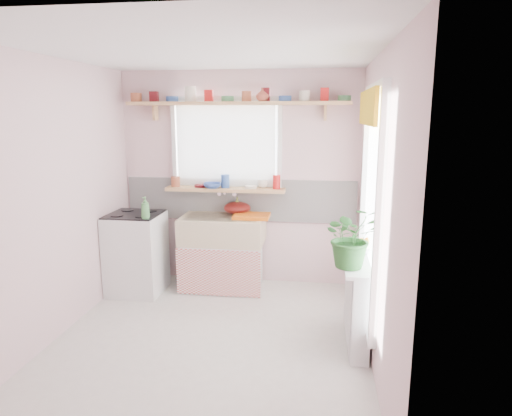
# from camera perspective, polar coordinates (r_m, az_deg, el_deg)

# --- Properties ---
(room) EXTENTS (3.20, 3.20, 3.20)m
(room) POSITION_cam_1_polar(r_m,az_deg,el_deg) (4.59, 4.48, 3.68)
(room) COLOR silver
(room) RESTS_ON ground
(sink_unit) EXTENTS (0.95, 0.65, 1.11)m
(sink_unit) POSITION_cam_1_polar(r_m,az_deg,el_deg) (5.33, -4.16, -5.52)
(sink_unit) COLOR white
(sink_unit) RESTS_ON ground
(cooker) EXTENTS (0.58, 0.58, 0.93)m
(cooker) POSITION_cam_1_polar(r_m,az_deg,el_deg) (5.38, -14.71, -5.41)
(cooker) COLOR white
(cooker) RESTS_ON ground
(radiator_ledge) EXTENTS (0.22, 0.95, 0.78)m
(radiator_ledge) POSITION_cam_1_polar(r_m,az_deg,el_deg) (4.22, 12.53, -11.07)
(radiator_ledge) COLOR white
(radiator_ledge) RESTS_ON ground
(windowsill) EXTENTS (1.40, 0.22, 0.04)m
(windowsill) POSITION_cam_1_polar(r_m,az_deg,el_deg) (5.34, -3.85, 2.34)
(windowsill) COLOR tan
(windowsill) RESTS_ON room
(pine_shelf) EXTENTS (2.52, 0.24, 0.04)m
(pine_shelf) POSITION_cam_1_polar(r_m,az_deg,el_deg) (5.23, -2.38, 12.94)
(pine_shelf) COLOR tan
(pine_shelf) RESTS_ON room
(shelf_crockery) EXTENTS (2.47, 0.11, 0.12)m
(shelf_crockery) POSITION_cam_1_polar(r_m,az_deg,el_deg) (5.24, -2.86, 13.74)
(shelf_crockery) COLOR #A55133
(shelf_crockery) RESTS_ON pine_shelf
(sill_crockery) EXTENTS (1.35, 0.11, 0.12)m
(sill_crockery) POSITION_cam_1_polar(r_m,az_deg,el_deg) (5.33, -3.87, 3.16)
(sill_crockery) COLOR #A55133
(sill_crockery) RESTS_ON windowsill
(dish_tray) EXTENTS (0.40, 0.30, 0.04)m
(dish_tray) POSITION_cam_1_polar(r_m,az_deg,el_deg) (5.16, -0.54, -1.01)
(dish_tray) COLOR orange
(dish_tray) RESTS_ON sink_unit
(colander) EXTENTS (0.32, 0.32, 0.14)m
(colander) POSITION_cam_1_polar(r_m,az_deg,el_deg) (5.36, -2.36, 0.01)
(colander) COLOR #510F0E
(colander) RESTS_ON sink_unit
(jade_plant) EXTENTS (0.57, 0.54, 0.52)m
(jade_plant) POSITION_cam_1_polar(r_m,az_deg,el_deg) (3.79, 11.88, -3.50)
(jade_plant) COLOR #275F26
(jade_plant) RESTS_ON radiator_ledge
(fruit_bowl) EXTENTS (0.37, 0.37, 0.07)m
(fruit_bowl) POSITION_cam_1_polar(r_m,az_deg,el_deg) (4.27, 13.00, -4.93)
(fruit_bowl) COLOR silver
(fruit_bowl) RESTS_ON radiator_ledge
(herb_pot) EXTENTS (0.11, 0.08, 0.19)m
(herb_pot) POSITION_cam_1_polar(r_m,az_deg,el_deg) (4.12, 12.06, -4.59)
(herb_pot) COLOR #245C27
(herb_pot) RESTS_ON radiator_ledge
(soap_bottle_sink) EXTENTS (0.11, 0.11, 0.19)m
(soap_bottle_sink) POSITION_cam_1_polar(r_m,az_deg,el_deg) (5.37, -2.37, 0.31)
(soap_bottle_sink) COLOR #C8DD62
(soap_bottle_sink) RESTS_ON sink_unit
(sill_cup) EXTENTS (0.16, 0.16, 0.09)m
(sill_cup) POSITION_cam_1_polar(r_m,az_deg,el_deg) (5.32, 0.88, 3.06)
(sill_cup) COLOR white
(sill_cup) RESTS_ON windowsill
(sill_bowl) EXTENTS (0.27, 0.27, 0.06)m
(sill_bowl) POSITION_cam_1_polar(r_m,az_deg,el_deg) (5.31, -5.48, 2.82)
(sill_bowl) COLOR #3558AF
(sill_bowl) RESTS_ON windowsill
(shelf_vase) EXTENTS (0.16, 0.16, 0.14)m
(shelf_vase) POSITION_cam_1_polar(r_m,az_deg,el_deg) (5.13, 0.79, 13.99)
(shelf_vase) COLOR #9D4330
(shelf_vase) RESTS_ON pine_shelf
(cooker_bottle) EXTENTS (0.11, 0.11, 0.24)m
(cooker_bottle) POSITION_cam_1_polar(r_m,az_deg,el_deg) (4.96, -13.68, 0.03)
(cooker_bottle) COLOR #478E4B
(cooker_bottle) RESTS_ON cooker
(fruit) EXTENTS (0.20, 0.14, 0.10)m
(fruit) POSITION_cam_1_polar(r_m,az_deg,el_deg) (4.26, 13.11, -4.14)
(fruit) COLOR orange
(fruit) RESTS_ON fruit_bowl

